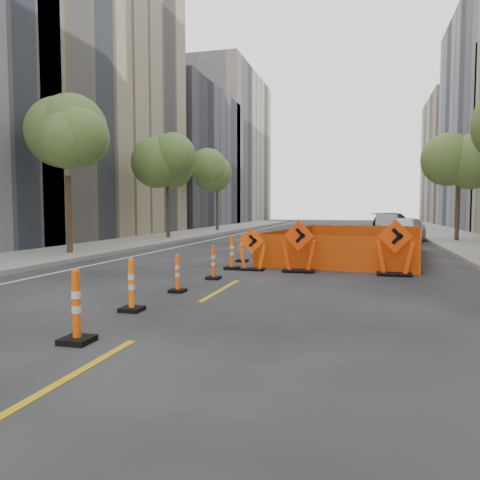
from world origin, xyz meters
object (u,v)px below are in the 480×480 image
(chevron_sign_center, at_px, (299,246))
(parked_car_mid, at_px, (387,224))
(chevron_sign_left, at_px, (252,249))
(channelizer_6, at_px, (232,252))
(channelizer_7, at_px, (242,248))
(channelizer_5, at_px, (213,262))
(channelizer_8, at_px, (259,244))
(channelizer_2, at_px, (76,306))
(channelizer_3, at_px, (131,285))
(channelizer_4, at_px, (177,273))
(parked_car_near, at_px, (405,229))
(chevron_sign_right, at_px, (395,247))
(parked_car_far, at_px, (393,222))

(chevron_sign_center, xyz_separation_m, parked_car_mid, (3.54, 22.16, -0.06))
(chevron_sign_left, bearing_deg, channelizer_6, 153.80)
(channelizer_7, xyz_separation_m, parked_car_mid, (5.94, 19.93, 0.24))
(channelizer_5, height_order, channelizer_6, channelizer_6)
(channelizer_7, xyz_separation_m, chevron_sign_center, (2.40, -2.23, 0.30))
(channelizer_6, bearing_deg, channelizer_8, 90.85)
(channelizer_2, distance_m, channelizer_8, 12.79)
(parked_car_mid, bearing_deg, chevron_sign_left, -101.30)
(channelizer_2, bearing_deg, channelizer_7, 91.42)
(channelizer_7, bearing_deg, channelizer_6, -84.24)
(channelizer_7, height_order, chevron_sign_left, chevron_sign_left)
(channelizer_6, relative_size, channelizer_7, 1.08)
(channelizer_8, height_order, chevron_sign_left, chevron_sign_left)
(channelizer_3, distance_m, channelizer_4, 2.13)
(channelizer_7, bearing_deg, parked_car_near, 60.40)
(channelizer_6, xyz_separation_m, channelizer_7, (-0.21, 2.13, -0.04))
(channelizer_3, relative_size, parked_car_near, 0.24)
(channelizer_4, height_order, parked_car_near, parked_car_near)
(channelizer_3, height_order, chevron_sign_left, chevron_sign_left)
(channelizer_4, height_order, channelizer_8, channelizer_8)
(channelizer_8, bearing_deg, channelizer_5, -88.78)
(channelizer_3, height_order, channelizer_4, channelizer_3)
(channelizer_5, relative_size, chevron_sign_center, 0.58)
(channelizer_2, height_order, channelizer_3, channelizer_2)
(channelizer_4, relative_size, chevron_sign_right, 0.55)
(parked_car_mid, bearing_deg, channelizer_8, -106.45)
(chevron_sign_right, relative_size, parked_car_far, 0.31)
(channelizer_5, height_order, channelizer_8, channelizer_8)
(chevron_sign_left, distance_m, parked_car_far, 28.26)
(channelizer_4, relative_size, channelizer_6, 0.82)
(chevron_sign_center, distance_m, parked_car_far, 28.04)
(parked_car_near, bearing_deg, channelizer_8, -107.52)
(channelizer_4, relative_size, channelizer_7, 0.89)
(channelizer_8, height_order, chevron_sign_right, chevron_sign_right)
(parked_car_far, bearing_deg, channelizer_6, -122.15)
(channelizer_7, bearing_deg, channelizer_3, -89.82)
(chevron_sign_right, bearing_deg, chevron_sign_left, 164.97)
(channelizer_7, bearing_deg, channelizer_4, -89.15)
(chevron_sign_left, distance_m, parked_car_mid, 22.68)
(chevron_sign_right, xyz_separation_m, parked_car_mid, (0.71, 22.17, -0.08))
(channelizer_5, bearing_deg, parked_car_mid, 76.85)
(chevron_sign_right, height_order, parked_car_far, chevron_sign_right)
(channelizer_7, distance_m, chevron_sign_right, 5.69)
(chevron_sign_right, relative_size, parked_car_mid, 0.37)
(channelizer_3, distance_m, parked_car_mid, 29.07)
(channelizer_3, bearing_deg, chevron_sign_left, 82.24)
(channelizer_6, bearing_deg, chevron_sign_right, -1.18)
(chevron_sign_left, bearing_deg, chevron_sign_right, -23.54)
(channelizer_7, xyz_separation_m, channelizer_8, (0.15, 2.13, -0.01))
(channelizer_2, height_order, chevron_sign_right, chevron_sign_right)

